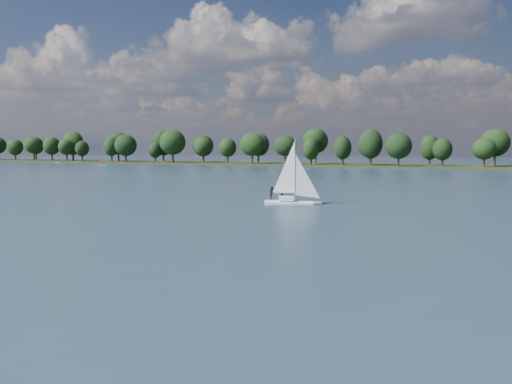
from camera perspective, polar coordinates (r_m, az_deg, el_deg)
ground at (r=122.95m, az=11.05°, el=0.80°), size 700.00×700.00×0.00m
far_shore at (r=232.65m, az=18.55°, el=2.36°), size 660.00×40.00×1.50m
sailboat at (r=77.48m, az=3.37°, el=0.67°), size 7.26×4.58×9.28m
dinghy_pink at (r=251.47m, az=-15.15°, el=2.83°), size 3.00×2.70×4.65m
pontoon at (r=299.10m, az=-19.13°, el=2.77°), size 4.06×2.13×0.50m
treeline at (r=230.62m, az=16.69°, el=4.40°), size 562.08×73.51×18.10m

